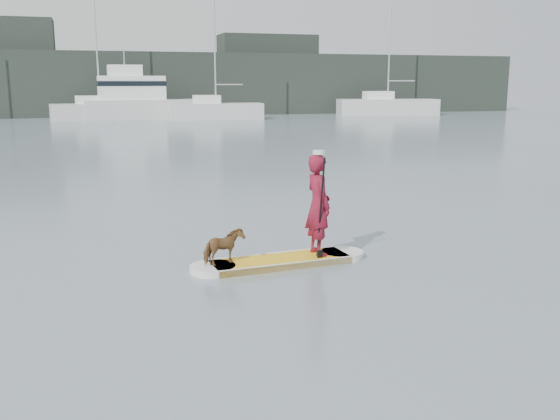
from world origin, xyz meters
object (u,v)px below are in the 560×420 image
object	(u,v)px
paddler	(318,205)
sailboat_e	(215,110)
sailboat_d	(99,110)
paddleboard	(280,261)
motor_yacht_a	(139,99)
sailboat_f	(387,105)
dog	(224,247)

from	to	relation	value
paddler	sailboat_e	size ratio (longest dim) A/B	0.16
paddler	sailboat_e	xyz separation A→B (m)	(6.85, 43.45, -0.21)
sailboat_d	sailboat_e	size ratio (longest dim) A/B	1.05
paddleboard	sailboat_e	distance (m)	44.17
sailboat_e	motor_yacht_a	distance (m)	7.01
paddler	sailboat_d	xyz separation A→B (m)	(-2.74, 46.38, -0.17)
sailboat_d	motor_yacht_a	bearing A→B (deg)	-2.41
motor_yacht_a	paddleboard	bearing A→B (deg)	-93.77
sailboat_f	motor_yacht_a	bearing A→B (deg)	-170.37
sailboat_d	motor_yacht_a	distance (m)	3.49
paddleboard	sailboat_e	xyz separation A→B (m)	(7.59, 43.51, 0.77)
paddler	motor_yacht_a	xyz separation A→B (m)	(0.63, 46.57, 0.69)
paddler	sailboat_e	distance (m)	43.99
paddleboard	sailboat_f	size ratio (longest dim) A/B	0.23
paddleboard	sailboat_f	world-z (taller)	sailboat_f
paddler	motor_yacht_a	size ratio (longest dim) A/B	0.18
sailboat_e	sailboat_d	bearing A→B (deg)	166.25
sailboat_e	motor_yacht_a	bearing A→B (deg)	156.62
sailboat_e	sailboat_f	world-z (taller)	sailboat_f
paddleboard	sailboat_f	bearing A→B (deg)	56.82
sailboat_d	sailboat_e	bearing A→B (deg)	-22.55
sailboat_d	sailboat_f	size ratio (longest dim) A/B	0.83
sailboat_f	paddler	bearing A→B (deg)	-106.99
sailboat_d	sailboat_f	world-z (taller)	sailboat_f
paddleboard	motor_yacht_a	size ratio (longest dim) A/B	0.32
paddleboard	motor_yacht_a	distance (m)	46.68
dog	paddler	bearing A→B (deg)	-108.35
dog	motor_yacht_a	bearing A→B (deg)	-25.72
dog	sailboat_e	distance (m)	44.44
sailboat_d	motor_yacht_a	world-z (taller)	sailboat_d
dog	sailboat_f	world-z (taller)	sailboat_f
sailboat_d	sailboat_f	distance (m)	27.27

